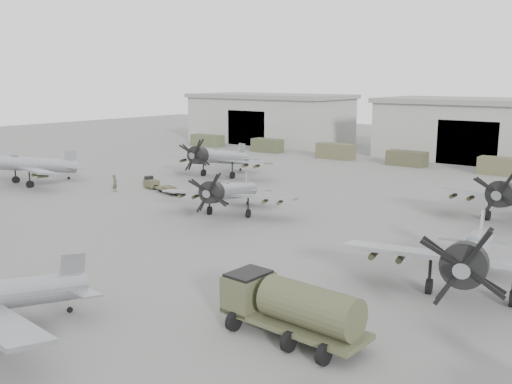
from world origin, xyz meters
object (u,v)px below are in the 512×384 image
aircraft_far_0 (217,157)px  tug_trailer (158,186)px  ground_crew (115,183)px  aircraft_mid_1 (228,192)px  aircraft_mid_2 (472,255)px  fuel_tanker (292,305)px  aircraft_mid_0 (20,164)px

aircraft_far_0 → tug_trailer: (0.40, -9.69, -1.95)m
aircraft_far_0 → ground_crew: (-2.50, -12.99, -1.52)m
aircraft_mid_1 → aircraft_mid_2: (22.31, -6.32, 0.38)m
aircraft_far_0 → tug_trailer: 9.89m
aircraft_mid_1 → aircraft_far_0: bearing=115.1°
aircraft_mid_2 → fuel_tanker: aircraft_mid_2 is taller
aircraft_mid_0 → ground_crew: size_ratio=7.17×
aircraft_mid_2 → fuel_tanker: (-4.89, -9.44, -0.96)m
aircraft_far_0 → fuel_tanker: aircraft_far_0 is taller
tug_trailer → ground_crew: ground_crew is taller
aircraft_mid_0 → fuel_tanker: (44.56, -12.53, -0.79)m
fuel_tanker → aircraft_far_0: bearing=138.9°
ground_crew → aircraft_mid_0: bearing=89.1°
aircraft_mid_0 → tug_trailer: bearing=36.1°
aircraft_mid_0 → aircraft_mid_1: bearing=15.0°
aircraft_mid_2 → aircraft_mid_1: bearing=151.8°
aircraft_mid_1 → fuel_tanker: bearing=-61.8°
aircraft_mid_1 → aircraft_mid_2: bearing=-35.4°
fuel_tanker → tug_trailer: (-30.70, 19.89, -1.07)m
aircraft_mid_2 → ground_crew: aircraft_mid_2 is taller
aircraft_mid_0 → ground_crew: bearing=28.5°
aircraft_mid_0 → tug_trailer: (13.86, 7.36, -1.87)m
tug_trailer → ground_crew: 4.41m
aircraft_mid_0 → aircraft_mid_2: aircraft_mid_2 is taller
tug_trailer → fuel_tanker: bearing=-19.8°
aircraft_mid_0 → ground_crew: 11.78m
fuel_tanker → ground_crew: (-33.60, 16.59, -0.65)m
aircraft_mid_0 → tug_trailer: aircraft_mid_0 is taller
aircraft_mid_1 → fuel_tanker: 23.50m
aircraft_mid_1 → aircraft_mid_0: bearing=167.2°
aircraft_mid_1 → fuel_tanker: size_ratio=1.64×
aircraft_mid_0 → fuel_tanker: aircraft_mid_0 is taller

